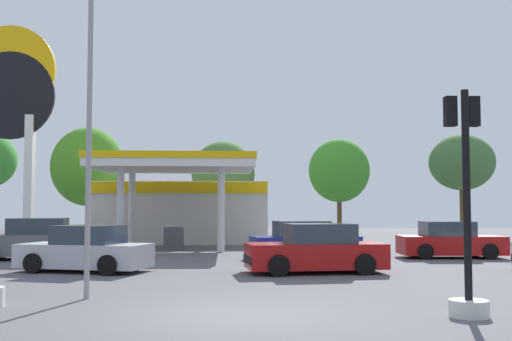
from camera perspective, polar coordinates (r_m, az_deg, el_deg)
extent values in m
plane|color=#56565B|center=(11.79, -2.10, -13.26)|extent=(90.00, 90.00, 0.00)
cube|color=beige|center=(35.37, -6.79, -3.90)|extent=(9.31, 5.82, 3.38)
cube|color=#EAB70C|center=(32.44, -7.14, -1.58)|extent=(9.31, 0.12, 0.60)
cube|color=white|center=(29.24, -7.61, 0.38)|extent=(7.43, 6.01, 0.35)
cube|color=#EAB70C|center=(29.26, -7.60, 1.01)|extent=(7.53, 6.11, 0.30)
cylinder|color=silver|center=(27.82, -12.52, -3.61)|extent=(0.32, 0.32, 3.75)
cylinder|color=silver|center=(27.42, -3.27, -3.69)|extent=(0.32, 0.32, 3.75)
cylinder|color=silver|center=(31.08, -11.49, -3.59)|extent=(0.32, 0.32, 3.75)
cylinder|color=silver|center=(30.73, -3.22, -3.65)|extent=(0.32, 0.32, 3.75)
cube|color=#4C4C51|center=(29.21, -7.66, -6.24)|extent=(0.90, 0.60, 1.10)
cube|color=white|center=(32.44, -20.36, -0.92)|extent=(0.40, 0.56, 6.59)
cylinder|color=black|center=(33.21, -21.93, 6.51)|extent=(4.43, 0.22, 4.43)
cylinder|color=#F2B20C|center=(33.48, -21.87, 8.75)|extent=(4.43, 0.22, 4.43)
cube|color=white|center=(33.38, -21.87, 7.62)|extent=(4.07, 0.08, 0.80)
cylinder|color=black|center=(26.78, 19.70, -6.87)|extent=(0.62, 0.24, 0.61)
cylinder|color=black|center=(25.24, 20.98, -7.06)|extent=(0.62, 0.24, 0.61)
cylinder|color=black|center=(26.03, 14.51, -7.06)|extent=(0.62, 0.24, 0.61)
cylinder|color=black|center=(24.46, 15.51, -7.29)|extent=(0.62, 0.24, 0.61)
cube|color=#A51111|center=(25.59, 17.69, -6.63)|extent=(4.07, 1.85, 0.73)
cube|color=#2D3842|center=(25.51, 17.36, -5.23)|extent=(1.97, 1.57, 0.61)
cube|color=black|center=(26.26, 21.80, -6.69)|extent=(0.18, 1.60, 0.23)
cylinder|color=black|center=(25.12, 6.80, -7.27)|extent=(0.65, 0.32, 0.62)
cylinder|color=black|center=(23.55, 8.17, -7.52)|extent=(0.65, 0.32, 0.62)
cylinder|color=black|center=(24.39, 1.13, -7.41)|extent=(0.65, 0.32, 0.62)
cylinder|color=black|center=(22.77, 2.15, -7.69)|extent=(0.65, 0.32, 0.62)
cube|color=navy|center=(23.91, 4.59, -6.99)|extent=(4.32, 2.40, 0.74)
cube|color=#2D3842|center=(23.83, 4.24, -5.46)|extent=(2.18, 1.83, 0.62)
cube|color=black|center=(24.59, 9.09, -7.11)|extent=(0.40, 1.62, 0.23)
cylinder|color=black|center=(19.96, -20.01, -8.12)|extent=(0.65, 0.38, 0.61)
cylinder|color=black|center=(21.34, -17.50, -7.85)|extent=(0.65, 0.38, 0.61)
cylinder|color=black|center=(18.68, -13.63, -8.56)|extent=(0.65, 0.38, 0.61)
cylinder|color=black|center=(20.15, -11.42, -8.21)|extent=(0.65, 0.38, 0.61)
cube|color=#B2B2BA|center=(19.98, -15.69, -7.62)|extent=(4.33, 2.78, 0.73)
cube|color=#2D3842|center=(19.87, -15.30, -5.83)|extent=(2.26, 1.99, 0.61)
cube|color=black|center=(21.04, -20.38, -7.60)|extent=(0.58, 1.56, 0.23)
cylinder|color=black|center=(17.91, 2.13, -8.85)|extent=(0.66, 0.28, 0.64)
cylinder|color=black|center=(19.59, 1.20, -8.38)|extent=(0.66, 0.28, 0.64)
cylinder|color=black|center=(18.56, 10.11, -8.60)|extent=(0.66, 0.28, 0.64)
cylinder|color=black|center=(20.18, 8.54, -8.19)|extent=(0.66, 0.28, 0.64)
cube|color=#A51111|center=(19.00, 5.53, -7.89)|extent=(4.33, 2.16, 0.76)
cube|color=#2D3842|center=(18.99, 5.95, -5.90)|extent=(2.13, 1.74, 0.64)
cube|color=black|center=(18.62, -0.67, -8.33)|extent=(0.28, 1.67, 0.24)
cylinder|color=black|center=(26.47, -22.58, -6.78)|extent=(0.69, 0.31, 0.67)
cylinder|color=black|center=(24.21, -17.19, -7.23)|extent=(0.69, 0.31, 0.67)
cylinder|color=black|center=(26.00, -16.66, -6.96)|extent=(0.69, 0.31, 0.67)
cube|color=slate|center=(25.30, -20.00, -6.51)|extent=(4.59, 2.35, 0.80)
cube|color=#2D3842|center=(25.24, -19.61, -4.95)|extent=(2.28, 1.87, 0.67)
cylinder|color=silver|center=(12.16, 19.22, -12.04)|extent=(0.73, 0.73, 0.31)
cylinder|color=black|center=(12.01, 19.03, -2.07)|extent=(0.14, 0.14, 3.90)
cube|color=black|center=(12.22, 17.64, 5.26)|extent=(0.21, 0.20, 0.57)
sphere|color=red|center=(12.36, 17.43, 6.01)|extent=(0.15, 0.15, 0.15)
sphere|color=#D89E0C|center=(12.33, 17.45, 5.18)|extent=(0.15, 0.15, 0.15)
sphere|color=green|center=(12.30, 17.46, 4.35)|extent=(0.15, 0.15, 0.15)
cube|color=black|center=(12.38, 19.56, 5.19)|extent=(0.21, 0.20, 0.57)
sphere|color=red|center=(12.51, 19.33, 5.93)|extent=(0.15, 0.15, 0.15)
sphere|color=#D89E0C|center=(12.49, 19.35, 5.11)|extent=(0.15, 0.15, 0.15)
sphere|color=green|center=(12.46, 19.36, 4.29)|extent=(0.15, 0.15, 0.15)
cylinder|color=brown|center=(41.90, -15.46, -4.07)|extent=(0.27, 0.27, 2.87)
ellipsoid|color=#438823|center=(41.98, -15.39, 0.34)|extent=(4.79, 4.79, 5.18)
cylinder|color=brown|center=(42.32, -3.09, -4.29)|extent=(0.38, 0.38, 2.70)
ellipsoid|color=#457233|center=(42.38, -3.07, -0.23)|extent=(4.39, 4.39, 4.36)
cylinder|color=brown|center=(43.85, 7.78, -4.05)|extent=(0.34, 0.34, 2.97)
ellipsoid|color=#3E9229|center=(43.92, 7.75, 0.00)|extent=(4.32, 4.32, 4.49)
cylinder|color=brown|center=(43.79, 18.70, -3.63)|extent=(0.39, 0.39, 3.39)
ellipsoid|color=#426C38|center=(43.90, 18.62, 0.73)|extent=(4.38, 4.38, 3.81)
cylinder|color=gray|center=(14.18, -15.27, 4.30)|extent=(0.12, 0.12, 7.78)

